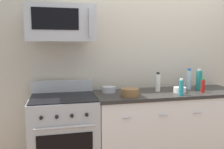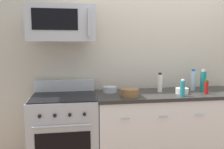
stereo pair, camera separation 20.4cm
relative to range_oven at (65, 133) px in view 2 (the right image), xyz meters
name	(u,v)px [view 2 (the right image)]	position (x,y,z in m)	size (l,w,h in m)	color
back_wall	(160,57)	(1.32, 0.41, 0.88)	(4.98, 0.10, 2.70)	beige
counter_unit	(170,128)	(1.32, 0.00, -0.01)	(1.89, 0.66, 0.92)	white
range_oven	(65,133)	(0.00, 0.00, 0.00)	(0.76, 0.69, 1.07)	#B7BABF
microwave	(62,24)	(0.00, 0.04, 1.28)	(0.74, 0.44, 0.40)	#B7BABF
bottle_water_clear	(193,80)	(1.66, 0.09, 0.58)	(0.06, 0.06, 0.28)	silver
bottle_vinegar_white	(160,83)	(1.19, 0.05, 0.57)	(0.06, 0.06, 0.25)	silver
bottle_hot_sauce_red	(206,87)	(1.71, -0.15, 0.53)	(0.05, 0.05, 0.17)	#B21914
bottle_dish_soap	(183,88)	(1.36, -0.24, 0.55)	(0.06, 0.06, 0.20)	teal
bottle_sparkling_teal	(203,81)	(1.75, -0.01, 0.59)	(0.07, 0.07, 0.28)	#197F7A
bowl_white_ceramic	(182,91)	(1.43, -0.09, 0.49)	(0.15, 0.15, 0.07)	white
bowl_steel_prep	(110,89)	(0.57, 0.13, 0.49)	(0.17, 0.17, 0.07)	#B2B5BA
bowl_red_small	(134,91)	(0.86, 0.07, 0.47)	(0.11, 0.11, 0.04)	#B72D28
bowl_wooden_salad	(130,92)	(0.76, -0.14, 0.50)	(0.21, 0.21, 0.09)	brown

